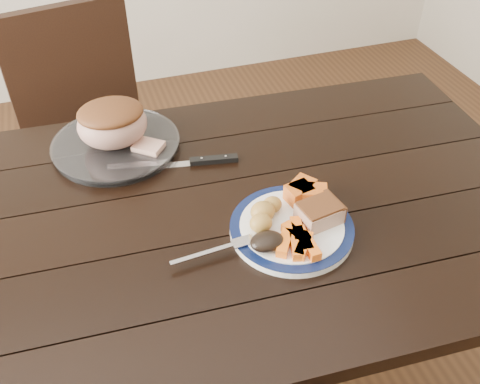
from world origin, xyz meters
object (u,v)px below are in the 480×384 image
object	(u,v)px
chair_far	(92,133)
fork	(219,249)
dining_table	(205,240)
dinner_plate	(292,229)
pork_slice	(319,214)
serving_platter	(116,146)
roast_joint	(112,125)
carving_knife	(198,162)

from	to	relation	value
chair_far	fork	distance (m)	0.93
dining_table	fork	world-z (taller)	fork
chair_far	dinner_plate	distance (m)	0.96
dining_table	pork_slice	size ratio (longest dim) A/B	19.19
dining_table	serving_platter	bearing A→B (deg)	116.53
dinner_plate	pork_slice	size ratio (longest dim) A/B	3.09
chair_far	serving_platter	world-z (taller)	chair_far
serving_platter	roast_joint	distance (m)	0.06
fork	carving_knife	size ratio (longest dim) A/B	0.56
dinner_plate	fork	bearing A→B (deg)	-173.22
dining_table	carving_knife	distance (m)	0.20
dining_table	chair_far	size ratio (longest dim) A/B	1.77
chair_far	fork	size ratio (longest dim) A/B	5.21
serving_platter	roast_joint	bearing A→B (deg)	0.00
serving_platter	carving_knife	size ratio (longest dim) A/B	0.99
dining_table	carving_knife	xyz separation A→B (m)	(0.03, 0.17, 0.10)
pork_slice	carving_knife	size ratio (longest dim) A/B	0.27
carving_knife	roast_joint	bearing A→B (deg)	155.42
dinner_plate	carving_knife	world-z (taller)	dinner_plate
carving_knife	dinner_plate	bearing A→B (deg)	-56.04
dining_table	carving_knife	size ratio (longest dim) A/B	5.17
chair_far	dinner_plate	bearing A→B (deg)	101.45
carving_knife	dining_table	bearing A→B (deg)	-90.77
serving_platter	pork_slice	world-z (taller)	pork_slice
dining_table	dinner_plate	size ratio (longest dim) A/B	6.22
chair_far	pork_slice	world-z (taller)	chair_far
chair_far	carving_knife	world-z (taller)	chair_far
dinner_plate	carving_knife	xyz separation A→B (m)	(-0.13, 0.29, -0.00)
chair_far	roast_joint	xyz separation A→B (m)	(0.05, -0.44, 0.30)
dinner_plate	fork	world-z (taller)	fork
fork	roast_joint	xyz separation A→B (m)	(-0.14, 0.44, 0.05)
dinner_plate	pork_slice	distance (m)	0.07
carving_knife	chair_far	bearing A→B (deg)	123.06
chair_far	dinner_plate	xyz separation A→B (m)	(0.37, -0.86, 0.23)
serving_platter	dinner_plate	bearing A→B (deg)	-53.49
chair_far	roast_joint	bearing A→B (deg)	85.45
carving_knife	pork_slice	bearing A→B (deg)	-47.57
serving_platter	carving_knife	xyz separation A→B (m)	(0.18, -0.13, -0.00)
chair_far	carving_knife	distance (m)	0.66
dinner_plate	roast_joint	distance (m)	0.53
pork_slice	serving_platter	bearing A→B (deg)	131.02
dinner_plate	fork	size ratio (longest dim) A/B	1.49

